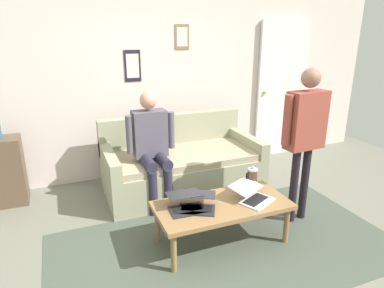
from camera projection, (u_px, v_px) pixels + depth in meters
ground_plane at (223, 259)px, 2.98m from camera, size 7.68×7.68×0.00m
area_rug at (226, 247)px, 3.15m from camera, size 3.15×1.67×0.01m
back_wall at (151, 74)px, 4.49m from camera, size 7.04×0.11×2.70m
interior_door at (281, 90)px, 5.23m from camera, size 0.82×0.09×2.05m
couch at (181, 166)px, 4.24m from camera, size 1.88×0.94×0.88m
coffee_table at (222, 208)px, 3.12m from camera, size 1.23×0.59×0.40m
laptop_left at (253, 196)px, 3.16m from camera, size 0.43×0.44×0.14m
laptop_center at (197, 204)px, 3.01m from camera, size 0.42×0.41×0.12m
laptop_right at (186, 204)px, 3.00m from camera, size 0.32×0.32×0.12m
french_press at (252, 179)px, 3.34m from camera, size 0.12×0.10×0.25m
side_shelf at (4, 172)px, 3.83m from camera, size 0.42×0.32×0.78m
person_standing at (305, 127)px, 3.30m from camera, size 0.56×0.21×1.58m
person_seated at (152, 143)px, 3.75m from camera, size 0.55×0.51×1.28m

